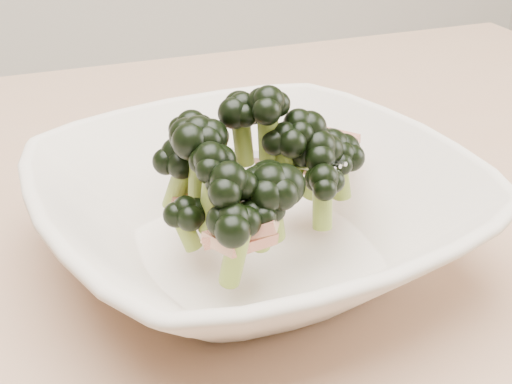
# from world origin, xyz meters

# --- Properties ---
(dining_table) EXTENTS (1.20, 0.80, 0.75)m
(dining_table) POSITION_xyz_m (0.00, 0.00, 0.65)
(dining_table) COLOR tan
(dining_table) RESTS_ON ground
(broccoli_dish) EXTENTS (0.33, 0.33, 0.13)m
(broccoli_dish) POSITION_xyz_m (0.06, -0.06, 0.79)
(broccoli_dish) COLOR beige
(broccoli_dish) RESTS_ON dining_table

